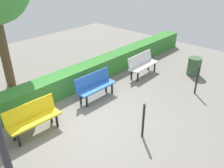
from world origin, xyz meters
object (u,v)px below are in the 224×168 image
bench_yellow (33,117)px  trash_bin (194,66)px  bench_blue (95,85)px  bench_white (142,64)px

bench_yellow → trash_bin: (-6.25, 1.49, -0.12)m
trash_bin → bench_yellow: bearing=-13.4°
bench_blue → trash_bin: size_ratio=2.00×
bench_blue → bench_yellow: 2.34m
trash_bin → bench_blue: bearing=-22.2°
bench_blue → trash_bin: 4.23m
bench_white → bench_blue: 2.52m
bench_blue → trash_bin: bearing=158.8°
bench_white → trash_bin: size_ratio=2.08×
bench_blue → bench_yellow: bearing=3.9°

